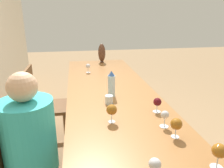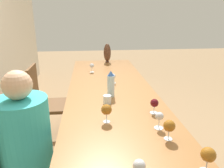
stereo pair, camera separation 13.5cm
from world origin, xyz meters
The scene contains 16 objects.
ground_plane centered at (0.00, 0.00, 0.00)m, with size 14.00×14.00×0.00m, color #937551.
dining_table centered at (0.00, 0.00, 0.70)m, with size 3.08×0.94×0.76m.
water_bottle centered at (-0.19, 0.02, 0.89)m, with size 0.07×0.07×0.27m.
water_tumbler centered at (-0.37, 0.07, 0.80)m, with size 0.08×0.08×0.08m.
vase centered at (1.37, -0.08, 0.92)m, with size 0.12×0.12×0.32m.
wine_glass_0 centered at (-1.34, -0.38, 0.86)m, with size 0.08×0.08×0.15m.
wine_glass_1 centered at (-0.73, 0.11, 0.86)m, with size 0.08×0.08×0.15m.
wine_glass_2 centered at (-0.61, -0.30, 0.84)m, with size 0.07×0.07×0.13m.
wine_glass_3 centered at (0.23, -0.05, 0.84)m, with size 0.07×0.07×0.12m.
wine_glass_4 centered at (0.77, 0.20, 0.85)m, with size 0.06×0.06×0.13m.
wine_glass_5 centered at (-1.38, 0.00, 0.85)m, with size 0.07×0.07×0.13m.
wine_glass_6 centered at (-1.01, -0.29, 0.85)m, with size 0.08×0.08×0.14m.
wine_glass_7 centered at (-0.87, -0.27, 0.85)m, with size 0.07×0.07×0.13m.
chair_near centered at (-0.80, 0.80, 0.51)m, with size 0.44×0.44×0.96m.
chair_far centered at (0.34, 0.80, 0.51)m, with size 0.44×0.44×0.96m.
person_near centered at (-0.80, 0.70, 0.64)m, with size 0.38×0.38×1.21m.
Camera 2 is at (-2.25, 0.23, 1.58)m, focal length 35.00 mm.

